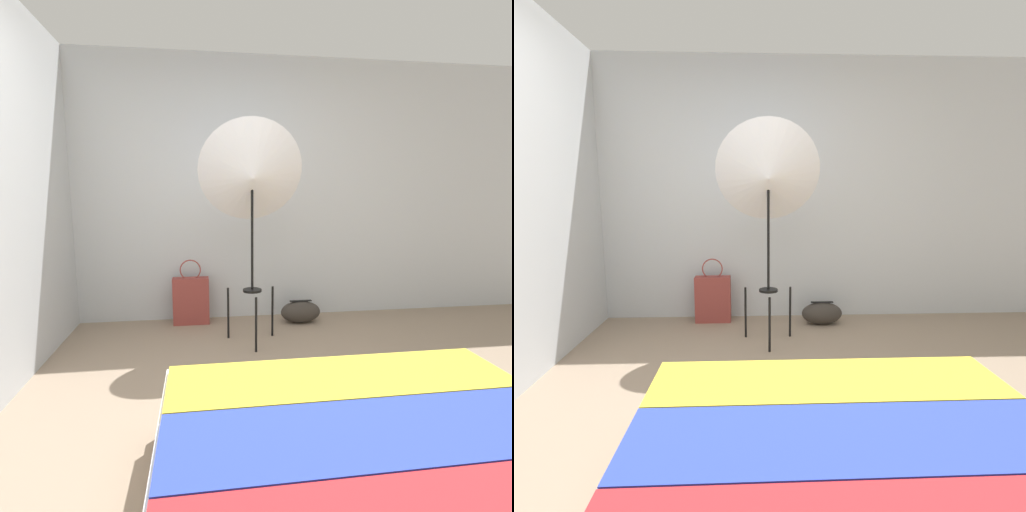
{
  "view_description": "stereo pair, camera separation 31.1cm",
  "coord_description": "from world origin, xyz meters",
  "views": [
    {
      "loc": [
        -0.37,
        -1.86,
        1.3
      ],
      "look_at": [
        0.08,
        1.24,
        0.79
      ],
      "focal_mm": 28.0,
      "sensor_mm": 36.0,
      "label": 1
    },
    {
      "loc": [
        -0.06,
        -1.89,
        1.3
      ],
      "look_at": [
        0.08,
        1.24,
        0.79
      ],
      "focal_mm": 28.0,
      "sensor_mm": 36.0,
      "label": 2
    }
  ],
  "objects": [
    {
      "name": "wall_back",
      "position": [
        0.0,
        2.19,
        1.3
      ],
      "size": [
        8.0,
        0.05,
        2.6
      ],
      "color": "#B7BCC1",
      "rests_on": "ground_plane"
    },
    {
      "name": "ground_plane",
      "position": [
        0.0,
        0.0,
        0.0
      ],
      "size": [
        14.0,
        14.0,
        0.0
      ],
      "primitive_type": "plane",
      "color": "gray"
    },
    {
      "name": "duffel_bag",
      "position": [
        0.63,
        1.88,
        0.11
      ],
      "size": [
        0.4,
        0.22,
        0.23
      ],
      "color": "#332D28",
      "rests_on": "ground_plane"
    },
    {
      "name": "tote_bag",
      "position": [
        -0.45,
        2.0,
        0.24
      ],
      "size": [
        0.35,
        0.13,
        0.64
      ],
      "color": "brown",
      "rests_on": "ground_plane"
    },
    {
      "name": "wall_side_left",
      "position": [
        -1.58,
        1.0,
        1.3
      ],
      "size": [
        0.05,
        8.0,
        2.6
      ],
      "color": "#B7BCC1",
      "rests_on": "ground_plane"
    },
    {
      "name": "photo_umbrella",
      "position": [
        0.08,
        1.43,
        1.43
      ],
      "size": [
        0.89,
        0.5,
        1.88
      ],
      "color": "black",
      "rests_on": "ground_plane"
    }
  ]
}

